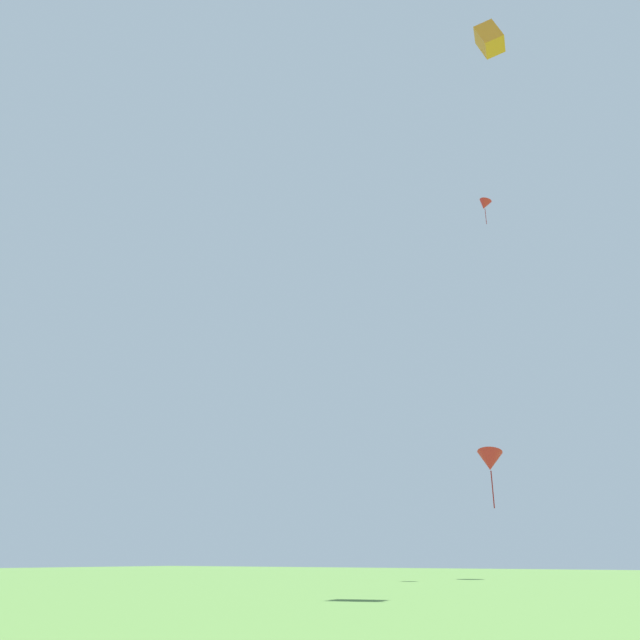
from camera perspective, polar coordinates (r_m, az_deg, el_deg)
distant_kite_orange_high_right at (r=27.62m, az=14.99°, el=23.22°), size 1.29×1.05×1.50m
distant_kite_red_low_right at (r=33.52m, az=15.05°, el=-12.14°), size 1.66×1.84×2.98m
distant_kite_red_overhead_distant at (r=38.23m, az=14.58°, el=10.02°), size 1.02×0.92×1.66m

